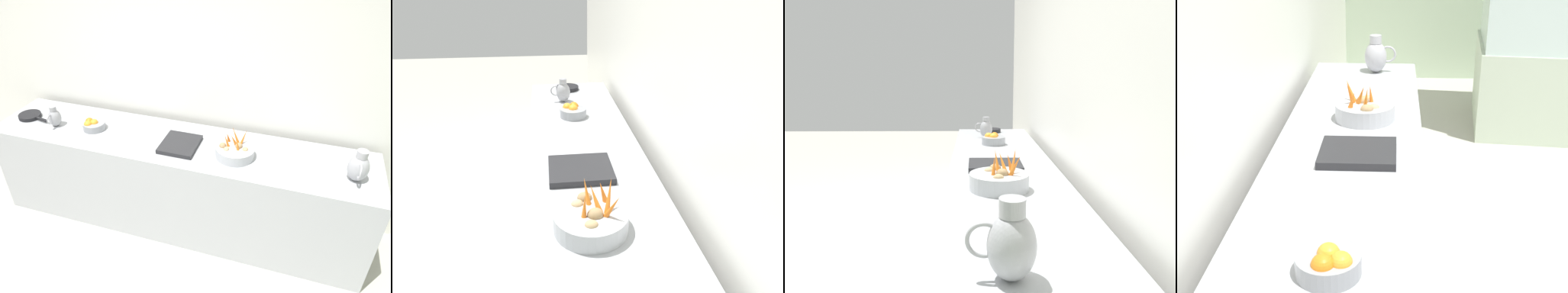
# 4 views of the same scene
# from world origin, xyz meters

# --- Properties ---
(tile_wall_left) EXTENTS (0.10, 8.08, 3.00)m
(tile_wall_left) POSITION_xyz_m (-1.95, 0.58, 1.50)
(tile_wall_left) COLOR white
(tile_wall_left) RESTS_ON ground_plane
(prep_counter) EXTENTS (0.70, 3.35, 0.90)m
(prep_counter) POSITION_xyz_m (-1.49, 0.08, 0.45)
(prep_counter) COLOR #ADAFB5
(prep_counter) RESTS_ON ground_plane
(vegetable_colander) EXTENTS (0.32, 0.32, 0.22)m
(vegetable_colander) POSITION_xyz_m (-1.44, 0.61, 0.95)
(vegetable_colander) COLOR #ADAFB5
(vegetable_colander) RESTS_ON prep_counter
(orange_bowl) EXTENTS (0.20, 0.20, 0.10)m
(orange_bowl) POSITION_xyz_m (-1.46, -0.70, 0.94)
(orange_bowl) COLOR gray
(orange_bowl) RESTS_ON prep_counter
(metal_pitcher_short) EXTENTS (0.16, 0.12, 0.19)m
(metal_pitcher_short) POSITION_xyz_m (-1.41, -1.06, 0.99)
(metal_pitcher_short) COLOR #939399
(metal_pitcher_short) RESTS_ON prep_counter
(counter_sink_basin) EXTENTS (0.34, 0.30, 0.04)m
(counter_sink_basin) POSITION_xyz_m (-1.44, 0.15, 0.92)
(counter_sink_basin) COLOR #232326
(counter_sink_basin) RESTS_ON prep_counter
(skillet_on_counter) EXTENTS (0.21, 0.34, 0.03)m
(skillet_on_counter) POSITION_xyz_m (-1.47, -1.39, 0.92)
(skillet_on_counter) COLOR black
(skillet_on_counter) RESTS_ON prep_counter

